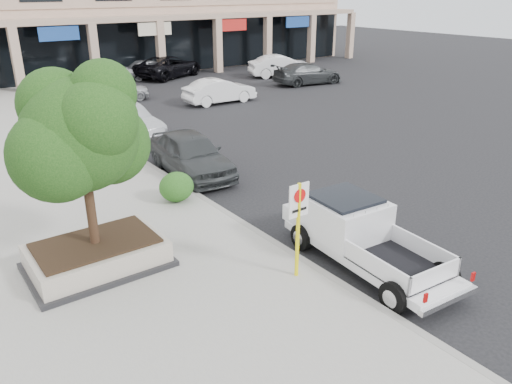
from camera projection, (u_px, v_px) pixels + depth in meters
ground at (346, 246)px, 13.24m from camera, size 120.00×120.00×0.00m
sidewalk at (67, 218)px, 14.69m from camera, size 8.00×52.00×0.15m
curb at (185, 189)px, 16.85m from camera, size 0.20×52.00×0.15m
strip_mall at (121, 9)px, 41.15m from camera, size 40.55×12.43×9.50m
planter at (97, 255)px, 11.87m from camera, size 3.20×2.20×0.68m
planter_tree at (84, 133)px, 10.94m from camera, size 2.90×2.55×4.00m
no_parking_sign at (298, 218)px, 11.08m from camera, size 0.55×0.09×2.30m
hedge at (176, 187)px, 15.53m from camera, size 1.10×0.99×0.93m
pickup_truck at (368, 238)px, 11.99m from camera, size 2.20×5.09×1.57m
curb_car_a at (191, 154)px, 18.08m from camera, size 2.27×4.76×1.57m
curb_car_b at (125, 122)px, 22.54m from camera, size 2.21×4.75×1.51m
curb_car_c at (93, 97)px, 27.34m from camera, size 2.83×5.85×1.64m
curb_car_d at (66, 90)px, 29.69m from camera, size 2.64×5.28×1.44m
lot_car_a at (114, 90)px, 29.94m from camera, size 4.28×2.26×1.39m
lot_car_b at (220, 91)px, 29.47m from camera, size 4.38×1.64×1.43m
lot_car_c at (308, 74)px, 35.25m from camera, size 5.35×2.78×1.48m
lot_car_d at (168, 66)px, 37.89m from camera, size 6.45×4.89×1.63m
lot_car_e at (151, 69)px, 37.36m from camera, size 4.60×2.53×1.48m
lot_car_f at (281, 66)px, 38.14m from camera, size 5.22×3.33×1.63m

